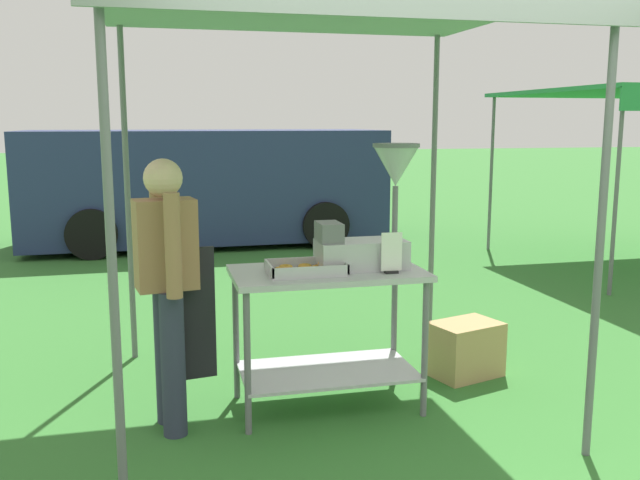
{
  "coord_description": "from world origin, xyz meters",
  "views": [
    {
      "loc": [
        -1.25,
        -3.1,
        1.81
      ],
      "look_at": [
        -0.21,
        1.2,
        1.06
      ],
      "focal_mm": 38.9,
      "sensor_mm": 36.0,
      "label": 1
    }
  ],
  "objects": [
    {
      "name": "van_navy",
      "position": [
        -0.47,
        7.43,
        0.88
      ],
      "size": [
        5.21,
        2.15,
        1.69
      ],
      "color": "navy",
      "rests_on": "ground"
    },
    {
      "name": "menu_sign",
      "position": [
        0.15,
        0.83,
        1.01
      ],
      "size": [
        0.13,
        0.05,
        0.25
      ],
      "color": "black",
      "rests_on": "donut_cart"
    },
    {
      "name": "supply_crate",
      "position": [
        0.89,
        1.31,
        0.2
      ],
      "size": [
        0.56,
        0.46,
        0.39
      ],
      "color": "tan",
      "rests_on": "ground"
    },
    {
      "name": "stall_canopy",
      "position": [
        -0.21,
        1.1,
        2.45
      ],
      "size": [
        2.66,
        2.45,
        2.55
      ],
      "color": "slate",
      "rests_on": "ground"
    },
    {
      "name": "donut_cart",
      "position": [
        -0.21,
        1.0,
        0.65
      ],
      "size": [
        1.2,
        0.66,
        0.9
      ],
      "color": "#B7B7BC",
      "rests_on": "ground"
    },
    {
      "name": "ground_plane",
      "position": [
        0.0,
        6.0,
        0.0
      ],
      "size": [
        70.0,
        70.0,
        0.0
      ],
      "primitive_type": "plane",
      "color": "#33702D"
    },
    {
      "name": "donut_fryer",
      "position": [
        0.08,
        1.01,
        1.22
      ],
      "size": [
        0.65,
        0.29,
        0.78
      ],
      "color": "#B7B7BC",
      "rests_on": "donut_cart"
    },
    {
      "name": "donut_tray",
      "position": [
        -0.36,
        0.95,
        0.92
      ],
      "size": [
        0.47,
        0.31,
        0.07
      ],
      "color": "#B7B7BC",
      "rests_on": "donut_cart"
    },
    {
      "name": "vendor",
      "position": [
        -1.19,
        0.91,
        0.9
      ],
      "size": [
        0.46,
        0.54,
        1.61
      ],
      "color": "#2D3347",
      "rests_on": "ground"
    }
  ]
}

